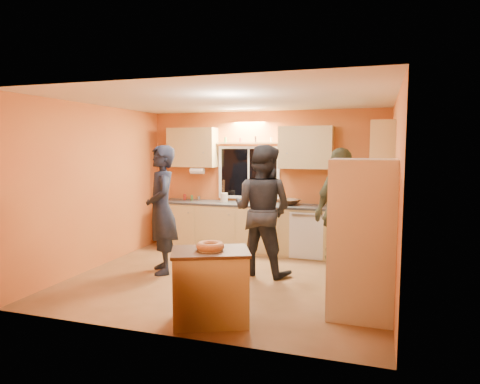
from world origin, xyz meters
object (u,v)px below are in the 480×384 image
at_px(refrigerator, 362,238).
at_px(person_center, 262,210).
at_px(island, 211,286).
at_px(person_left, 162,210).
at_px(person_right, 338,213).

bearing_deg(refrigerator, person_center, 141.11).
bearing_deg(island, person_left, 109.00).
relative_size(person_center, person_right, 1.02).
bearing_deg(person_left, person_center, 71.08).
distance_m(person_left, person_right, 2.66).
distance_m(person_center, person_right, 1.12).
relative_size(refrigerator, person_right, 0.93).
height_order(refrigerator, person_center, person_center).
bearing_deg(person_left, refrigerator, 40.77).
bearing_deg(person_center, person_left, 26.78).
bearing_deg(person_center, island, 99.59).
bearing_deg(person_left, island, 8.55).
relative_size(island, person_right, 0.52).
bearing_deg(person_center, person_right, -159.38).
bearing_deg(refrigerator, person_left, 164.95).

